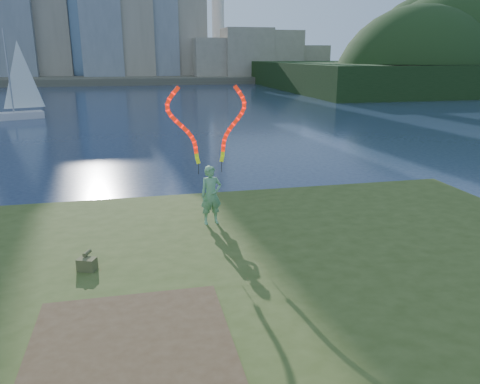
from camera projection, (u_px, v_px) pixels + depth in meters
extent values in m
plane|color=#1B2844|center=(227.00, 281.00, 11.25)|extent=(320.00, 320.00, 0.00)
cube|color=#394819|center=(252.00, 334.00, 8.87)|extent=(20.00, 18.00, 0.30)
cube|color=#394819|center=(249.00, 314.00, 9.08)|extent=(17.00, 15.00, 0.30)
cube|color=#394819|center=(246.00, 297.00, 9.20)|extent=(14.00, 12.00, 0.30)
cube|color=#47331E|center=(131.00, 339.00, 7.57)|extent=(3.20, 3.00, 0.02)
cube|color=#514C3B|center=(142.00, 77.00, 100.00)|extent=(320.00, 40.00, 1.20)
cube|color=black|center=(480.00, 74.00, 78.36)|extent=(70.00, 42.00, 4.00)
imported|color=#1B7E23|center=(211.00, 195.00, 12.58)|extent=(0.64, 0.47, 1.61)
cylinder|color=black|center=(199.00, 169.00, 12.36)|extent=(0.02, 0.02, 0.30)
cylinder|color=black|center=(222.00, 167.00, 12.58)|extent=(0.02, 0.02, 0.30)
cube|color=#474627|center=(87.00, 264.00, 9.98)|extent=(0.45, 0.38, 0.27)
cylinder|color=#474627|center=(87.00, 253.00, 10.10)|extent=(0.18, 0.27, 0.09)
cube|color=silver|center=(14.00, 116.00, 39.14)|extent=(4.75, 2.94, 0.63)
cylinder|color=gray|center=(8.00, 73.00, 38.14)|extent=(0.13, 0.13, 6.88)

